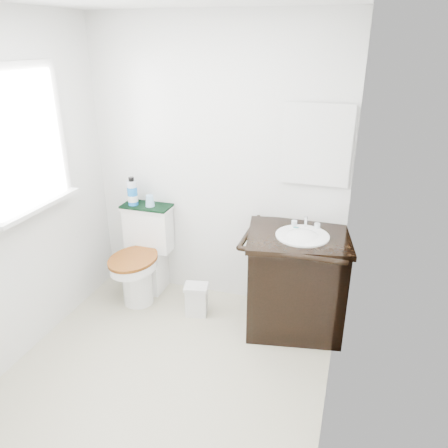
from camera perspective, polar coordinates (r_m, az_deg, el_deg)
The scene contains 13 objects.
floor at distance 3.27m, azimuth -7.98°, elevation -19.33°, with size 2.40×2.40×0.00m, color beige.
wall_back at distance 3.67m, azimuth -1.06°, elevation 7.39°, with size 2.40×2.40×0.00m, color silver.
wall_left at distance 3.25m, azimuth -27.10°, elevation 2.69°, with size 2.40×2.40×0.00m, color silver.
wall_right at distance 2.36m, azimuth 15.24°, elevation -2.61°, with size 2.40×2.40×0.00m, color silver.
window at distance 3.31m, azimuth -24.89°, elevation 9.81°, with size 0.02×0.70×0.90m, color white.
mirror at distance 3.42m, azimuth 11.99°, elevation 10.05°, with size 0.50×0.02×0.60m, color silver.
toilet at distance 4.01m, azimuth -10.41°, elevation -4.53°, with size 0.44×0.64×0.82m.
vanity at distance 3.54m, azimuth 9.36°, elevation -7.05°, with size 0.87×0.78×0.92m.
trash_bin at distance 3.77m, azimuth -3.62°, elevation -9.80°, with size 0.22×0.19×0.28m.
towel at distance 3.92m, azimuth -10.08°, elevation 2.33°, with size 0.43×0.22×0.02m, color black.
mouthwash_bottle at distance 3.91m, azimuth -11.88°, elevation 4.07°, with size 0.09×0.09×0.25m.
cup at distance 3.87m, azimuth -9.67°, elevation 3.01°, with size 0.08×0.08×0.10m, color #87B8DD.
soap_bar at distance 3.45m, azimuth 9.38°, elevation -0.48°, with size 0.06×0.04×0.02m, color #166C68.
Camera 1 is at (1.13, -2.14, 2.19)m, focal length 35.00 mm.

